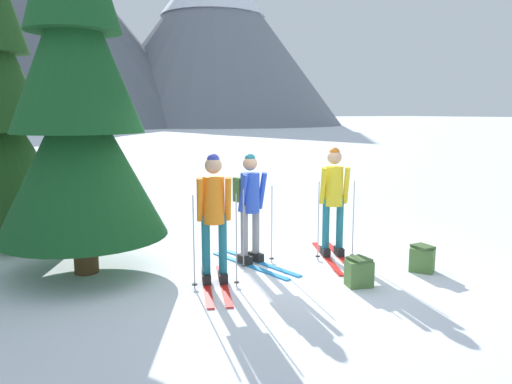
{
  "coord_description": "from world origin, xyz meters",
  "views": [
    {
      "loc": [
        -3.51,
        -6.13,
        2.24
      ],
      "look_at": [
        -0.05,
        0.4,
        1.05
      ],
      "focal_mm": 35.08,
      "sensor_mm": 36.0,
      "label": 1
    }
  ],
  "objects_px": {
    "skier_in_yellow": "(334,198)",
    "backpack_on_snow_beside": "(359,272)",
    "skier_in_orange": "(214,211)",
    "pine_tree_far": "(77,90)",
    "backpack_on_snow_front": "(422,259)",
    "skier_in_blue": "(250,203)"
  },
  "relations": [
    {
      "from": "skier_in_blue",
      "to": "backpack_on_snow_beside",
      "type": "xyz_separation_m",
      "value": [
        0.79,
        -1.56,
        -0.73
      ]
    },
    {
      "from": "skier_in_yellow",
      "to": "pine_tree_far",
      "type": "bearing_deg",
      "value": 164.56
    },
    {
      "from": "skier_in_orange",
      "to": "skier_in_yellow",
      "type": "height_order",
      "value": "skier_in_orange"
    },
    {
      "from": "skier_in_orange",
      "to": "pine_tree_far",
      "type": "height_order",
      "value": "pine_tree_far"
    },
    {
      "from": "pine_tree_far",
      "to": "backpack_on_snow_front",
      "type": "distance_m",
      "value": 5.28
    },
    {
      "from": "pine_tree_far",
      "to": "backpack_on_snow_beside",
      "type": "bearing_deg",
      "value": -36.4
    },
    {
      "from": "skier_in_yellow",
      "to": "backpack_on_snow_front",
      "type": "distance_m",
      "value": 1.56
    },
    {
      "from": "skier_in_orange",
      "to": "backpack_on_snow_front",
      "type": "distance_m",
      "value": 3.04
    },
    {
      "from": "skier_in_yellow",
      "to": "backpack_on_snow_beside",
      "type": "xyz_separation_m",
      "value": [
        -0.51,
        -1.26,
        -0.74
      ]
    },
    {
      "from": "skier_in_yellow",
      "to": "backpack_on_snow_front",
      "type": "height_order",
      "value": "skier_in_yellow"
    },
    {
      "from": "skier_in_orange",
      "to": "skier_in_yellow",
      "type": "xyz_separation_m",
      "value": [
        2.11,
        0.27,
        -0.04
      ]
    },
    {
      "from": "pine_tree_far",
      "to": "backpack_on_snow_front",
      "type": "xyz_separation_m",
      "value": [
        4.21,
        -2.17,
        -2.34
      ]
    },
    {
      "from": "skier_in_orange",
      "to": "skier_in_yellow",
      "type": "bearing_deg",
      "value": 7.25
    },
    {
      "from": "skier_in_orange",
      "to": "skier_in_blue",
      "type": "xyz_separation_m",
      "value": [
        0.81,
        0.57,
        -0.05
      ]
    },
    {
      "from": "skier_in_blue",
      "to": "backpack_on_snow_beside",
      "type": "relative_size",
      "value": 4.52
    },
    {
      "from": "backpack_on_snow_beside",
      "to": "skier_in_yellow",
      "type": "bearing_deg",
      "value": 68.05
    },
    {
      "from": "skier_in_orange",
      "to": "skier_in_yellow",
      "type": "relative_size",
      "value": 0.98
    },
    {
      "from": "skier_in_orange",
      "to": "backpack_on_snow_beside",
      "type": "bearing_deg",
      "value": -31.6
    },
    {
      "from": "skier_in_yellow",
      "to": "pine_tree_far",
      "type": "distance_m",
      "value": 4.0
    },
    {
      "from": "pine_tree_far",
      "to": "skier_in_blue",
      "type": "bearing_deg",
      "value": -16.74
    },
    {
      "from": "skier_in_yellow",
      "to": "pine_tree_far",
      "type": "xyz_separation_m",
      "value": [
        -3.53,
        0.98,
        1.6
      ]
    },
    {
      "from": "backpack_on_snow_beside",
      "to": "skier_in_orange",
      "type": "bearing_deg",
      "value": 148.4
    }
  ]
}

